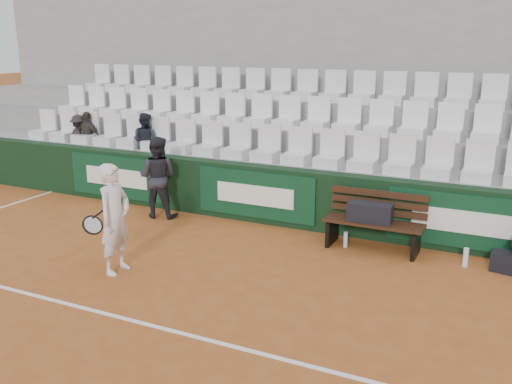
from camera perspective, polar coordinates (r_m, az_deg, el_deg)
name	(u,v)px	position (r m, az deg, el deg)	size (l,w,h in m)	color
ground	(127,319)	(6.91, -12.79, -12.32)	(80.00, 80.00, 0.00)	#A35624
court_baseline	(127,319)	(6.90, -12.79, -12.29)	(18.00, 0.06, 0.01)	white
back_barrier	(273,195)	(9.89, 1.75, -0.34)	(18.00, 0.34, 1.00)	black
grandstand_tier_front	(284,187)	(10.48, 2.81, 0.53)	(18.00, 0.95, 1.00)	#979794
grandstand_tier_mid	(303,165)	(11.29, 4.72, 2.73)	(18.00, 0.95, 1.45)	gray
grandstand_tier_back	(319,146)	(12.12, 6.37, 4.64)	(18.00, 0.95, 1.90)	gray
grandstand_rear_wall	(331,83)	(12.55, 7.51, 10.72)	(18.00, 0.30, 4.40)	gray
seat_row_front	(281,145)	(10.15, 2.49, 4.77)	(11.90, 0.44, 0.63)	silver
seat_row_mid	(301,113)	(10.95, 4.50, 7.88)	(11.90, 0.44, 0.63)	white
seat_row_back	(318,85)	(11.79, 6.26, 10.55)	(11.90, 0.44, 0.63)	silver
bench_left	(373,236)	(8.91, 11.61, -4.29)	(1.50, 0.56, 0.45)	#371E10
sports_bag_left	(370,212)	(8.79, 11.33, -2.00)	(0.67, 0.29, 0.29)	black
sports_bag_ground	(509,263)	(8.68, 23.95, -6.50)	(0.44, 0.27, 0.27)	black
water_bottle_near	(346,239)	(8.98, 8.94, -4.71)	(0.07, 0.07, 0.24)	silver
water_bottle_far	(466,257)	(8.65, 20.23, -6.16)	(0.08, 0.08, 0.27)	silver
tennis_player	(115,219)	(7.99, -13.95, -2.62)	(0.68, 0.56, 1.53)	silver
ball_kid	(157,177)	(10.35, -9.82, 1.49)	(0.72, 0.56, 1.48)	#212229
spectator_a	(78,118)	(12.74, -17.37, 7.12)	(0.66, 0.38, 1.03)	black
spectator_b	(87,116)	(12.58, -16.58, 7.26)	(0.65, 0.27, 1.10)	#322D28
spectator_c	(144,119)	(11.64, -11.12, 7.15)	(0.56, 0.44, 1.16)	black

